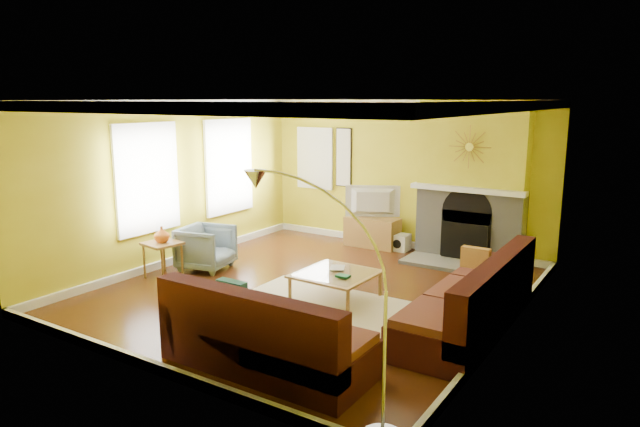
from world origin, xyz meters
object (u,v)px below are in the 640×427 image
Objects in this scene: coffee_table at (336,286)px; side_table at (163,259)px; sectional_sofa at (370,290)px; armchair at (206,248)px; media_console at (372,232)px; arc_lamp at (322,304)px.

side_table reaches higher than coffee_table.
sectional_sofa is at bearing -34.40° from coffee_table.
armchair is (-2.52, 0.12, 0.16)m from coffee_table.
arc_lamp is (2.38, -5.49, 0.79)m from media_console.
coffee_table is 2.53m from armchair.
sectional_sofa is 3.61m from side_table.
side_table is (-3.61, 0.01, -0.17)m from sectional_sofa.
side_table is 0.26× the size of arc_lamp.
media_console is (-1.74, 3.41, -0.17)m from sectional_sofa.
arc_lamp is (4.25, -2.09, 0.79)m from side_table.
arc_lamp is at bearing -61.10° from coffee_table.
armchair reaches higher than side_table.
media_console reaches higher than coffee_table.
arc_lamp is (1.46, -2.64, 0.86)m from coffee_table.
arc_lamp reaches higher than sectional_sofa.
sectional_sofa is at bearing 107.14° from arc_lamp.
media_console is (-0.92, 2.85, 0.08)m from coffee_table.
sectional_sofa is 3.41m from armchair.
media_console is at bearing 107.90° from coffee_table.
armchair is at bearing 68.15° from side_table.
armchair is 1.41× the size of side_table.
side_table is (-0.27, -0.67, -0.08)m from armchair.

